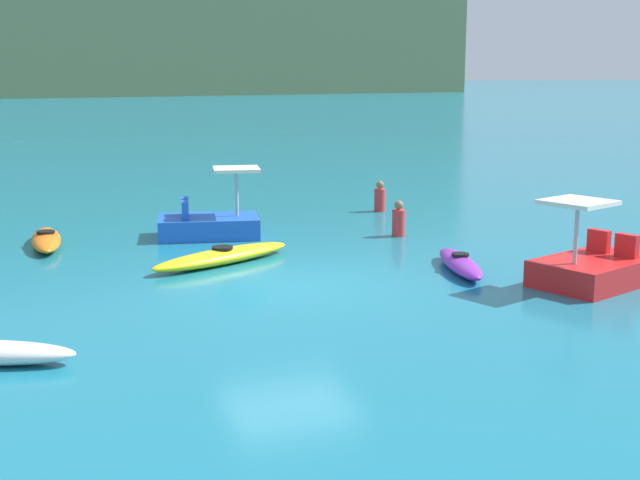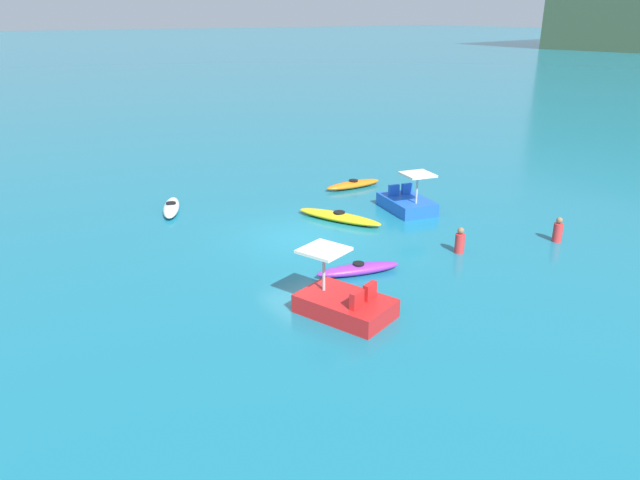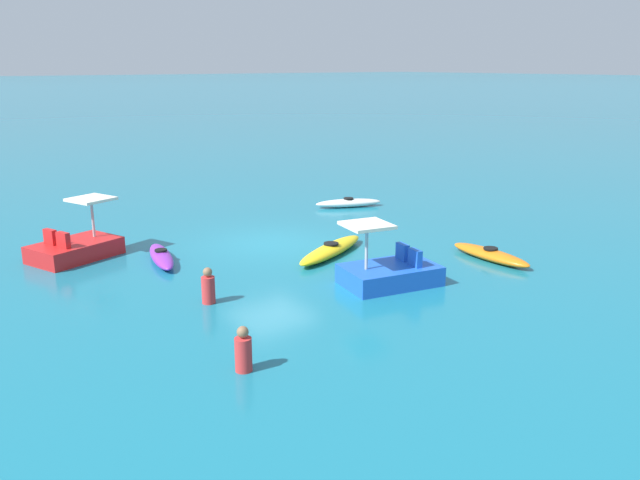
% 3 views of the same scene
% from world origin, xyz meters
% --- Properties ---
extents(ground_plane, '(600.00, 600.00, 0.00)m').
position_xyz_m(ground_plane, '(0.00, 0.00, 0.00)').
color(ground_plane, '#19728C').
extents(kayak_orange, '(0.82, 2.81, 0.37)m').
position_xyz_m(kayak_orange, '(-4.00, 5.41, 0.16)').
color(kayak_orange, orange).
rests_on(kayak_orange, ground_plane).
extents(kayak_purple, '(1.27, 2.69, 0.37)m').
position_xyz_m(kayak_purple, '(3.58, -0.24, 0.16)').
color(kayak_purple, purple).
rests_on(kayak_purple, ground_plane).
extents(kayak_yellow, '(3.51, 2.05, 0.37)m').
position_xyz_m(kayak_yellow, '(-0.70, 2.19, 0.16)').
color(kayak_yellow, yellow).
rests_on(kayak_yellow, ground_plane).
extents(kayak_white, '(2.65, 1.66, 0.37)m').
position_xyz_m(kayak_white, '(-5.42, -2.60, 0.16)').
color(kayak_white, white).
rests_on(kayak_white, ground_plane).
extents(pedal_boat_blue, '(2.68, 1.99, 1.68)m').
position_xyz_m(pedal_boat_blue, '(-0.21, 5.18, 0.34)').
color(pedal_boat_blue, blue).
rests_on(pedal_boat_blue, ground_plane).
extents(pedal_boat_red, '(2.75, 2.17, 1.68)m').
position_xyz_m(pedal_boat_red, '(5.39, -2.11, 0.34)').
color(pedal_boat_red, red).
rests_on(pedal_boat_red, ground_plane).
extents(person_near_shore, '(0.45, 0.45, 0.88)m').
position_xyz_m(person_near_shore, '(4.11, 3.55, 0.39)').
color(person_near_shore, red).
rests_on(person_near_shore, ground_plane).
extents(person_by_kayaks, '(0.44, 0.44, 0.88)m').
position_xyz_m(person_by_kayaks, '(5.30, 7.10, 0.39)').
color(person_by_kayaks, red).
rests_on(person_by_kayaks, ground_plane).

